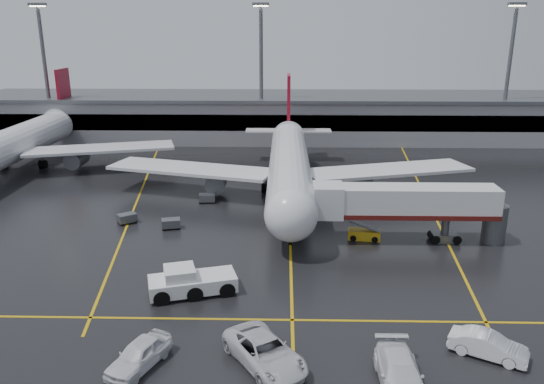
{
  "coord_description": "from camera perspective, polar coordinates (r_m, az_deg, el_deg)",
  "views": [
    {
      "loc": [
        -0.72,
        -57.87,
        21.34
      ],
      "look_at": [
        -2.0,
        -2.0,
        4.0
      ],
      "focal_mm": 35.22,
      "sensor_mm": 36.0,
      "label": 1
    }
  ],
  "objects": [
    {
      "name": "light_mast_left",
      "position": [
        109.46,
        -23.11,
        12.31
      ],
      "size": [
        3.0,
        1.2,
        25.45
      ],
      "color": "#595B60",
      "rests_on": "ground"
    },
    {
      "name": "second_airliner",
      "position": [
        91.26,
        -25.7,
        4.71
      ],
      "size": [
        48.8,
        45.6,
        14.1
      ],
      "color": "silver",
      "rests_on": "ground"
    },
    {
      "name": "baggage_cart_b",
      "position": [
        62.71,
        -15.24,
        -2.68
      ],
      "size": [
        2.38,
        2.22,
        1.12
      ],
      "color": "#595B60",
      "rests_on": "ground"
    },
    {
      "name": "light_mast_right",
      "position": [
        108.07,
        24.02,
        12.15
      ],
      "size": [
        3.0,
        1.2,
        25.45
      ],
      "color": "#595B60",
      "rests_on": "ground"
    },
    {
      "name": "light_mast_mid",
      "position": [
        100.2,
        -1.17,
        13.31
      ],
      "size": [
        3.0,
        1.2,
        25.45
      ],
      "color": "#595B60",
      "rests_on": "ground"
    },
    {
      "name": "apron_line_right",
      "position": [
        73.57,
        15.99,
        -0.3
      ],
      "size": [
        7.57,
        69.64,
        0.02
      ],
      "primitive_type": "cube",
      "rotation": [
        0.0,
        0.0,
        -0.1
      ],
      "color": "gold",
      "rests_on": "ground"
    },
    {
      "name": "pushback_tractor",
      "position": [
        45.44,
        -8.75,
        -9.55
      ],
      "size": [
        7.68,
        4.84,
        2.56
      ],
      "color": "white",
      "rests_on": "ground"
    },
    {
      "name": "jet_bridge",
      "position": [
        56.14,
        14.21,
        -1.37
      ],
      "size": [
        19.9,
        3.4,
        6.05
      ],
      "color": "silver",
      "rests_on": "ground"
    },
    {
      "name": "service_van_a",
      "position": [
        36.47,
        -0.76,
        -16.73
      ],
      "size": [
        6.5,
        7.57,
        1.93
      ],
      "primitive_type": "imported",
      "rotation": [
        0.0,
        0.0,
        0.58
      ],
      "color": "silver",
      "rests_on": "ground"
    },
    {
      "name": "terminal",
      "position": [
        107.17,
        1.7,
        8.09
      ],
      "size": [
        122.0,
        19.0,
        8.6
      ],
      "color": "gray",
      "rests_on": "ground"
    },
    {
      "name": "service_van_d",
      "position": [
        37.35,
        -14.03,
        -16.53
      ],
      "size": [
        4.05,
        5.68,
        1.8
      ],
      "primitive_type": "imported",
      "rotation": [
        0.0,
        0.0,
        -0.41
      ],
      "color": "white",
      "rests_on": "ground"
    },
    {
      "name": "service_van_c",
      "position": [
        40.08,
        22.1,
        -14.94
      ],
      "size": [
        5.32,
        4.03,
        1.68
      ],
      "primitive_type": "imported",
      "rotation": [
        0.0,
        0.0,
        1.07
      ],
      "color": "white",
      "rests_on": "ground"
    },
    {
      "name": "main_airliner",
      "position": [
        69.71,
        1.87,
        3.0
      ],
      "size": [
        48.8,
        45.6,
        14.1
      ],
      "color": "silver",
      "rests_on": "ground"
    },
    {
      "name": "baggage_cart_a",
      "position": [
        59.95,
        -10.74,
        -3.29
      ],
      "size": [
        2.25,
        1.73,
        1.12
      ],
      "color": "#595B60",
      "rests_on": "ground"
    },
    {
      "name": "apron_line_centre",
      "position": [
        61.68,
        1.9,
        -3.0
      ],
      "size": [
        0.25,
        90.0,
        0.02
      ],
      "primitive_type": "cube",
      "color": "gold",
      "rests_on": "ground"
    },
    {
      "name": "belt_loader",
      "position": [
        56.9,
        9.82,
        -4.49
      ],
      "size": [
        3.49,
        2.0,
        2.1
      ],
      "color": "gold",
      "rests_on": "ground"
    },
    {
      "name": "apron_line_left",
      "position": [
        73.71,
        -13.91,
        -0.1
      ],
      "size": [
        9.99,
        69.35,
        0.02
      ],
      "primitive_type": "cube",
      "rotation": [
        0.0,
        0.0,
        0.14
      ],
      "color": "gold",
      "rests_on": "ground"
    },
    {
      "name": "apron_line_stop",
      "position": [
        41.74,
        2.18,
        -13.51
      ],
      "size": [
        60.0,
        0.25,
        0.02
      ],
      "primitive_type": "cube",
      "color": "gold",
      "rests_on": "ground"
    },
    {
      "name": "ground",
      "position": [
        61.68,
        1.9,
        -3.01
      ],
      "size": [
        220.0,
        220.0,
        0.0
      ],
      "primitive_type": "plane",
      "color": "black",
      "rests_on": "ground"
    },
    {
      "name": "baggage_cart_c",
      "position": [
        68.07,
        -6.96,
        -0.61
      ],
      "size": [
        2.1,
        1.47,
        1.12
      ],
      "color": "#595B60",
      "rests_on": "ground"
    },
    {
      "name": "service_van_b",
      "position": [
        35.53,
        13.53,
        -18.38
      ],
      "size": [
        2.61,
        6.39,
        1.85
      ],
      "primitive_type": "imported",
      "rotation": [
        0.0,
        0.0,
        -0.0
      ],
      "color": "white",
      "rests_on": "ground"
    }
  ]
}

